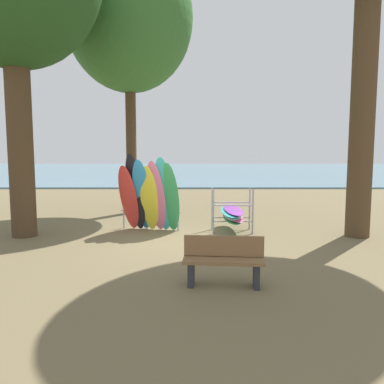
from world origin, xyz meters
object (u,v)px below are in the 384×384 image
object	(u,v)px
park_bench	(225,260)
board_storage_rack	(233,213)
tree_mid_behind	(131,19)
leaning_board_pile	(150,196)

from	to	relation	value
park_bench	board_storage_rack	bearing A→B (deg)	82.37
tree_mid_behind	park_bench	distance (m)	10.43
board_storage_rack	park_bench	bearing A→B (deg)	-97.63
park_bench	tree_mid_behind	bearing A→B (deg)	109.72
tree_mid_behind	park_bench	xyz separation A→B (m)	(2.76, -7.71, -6.46)
leaning_board_pile	park_bench	distance (m)	4.81
board_storage_rack	tree_mid_behind	bearing A→B (deg)	135.69
board_storage_rack	park_bench	size ratio (longest dim) A/B	1.49
board_storage_rack	park_bench	distance (m)	4.47
tree_mid_behind	leaning_board_pile	xyz separation A→B (m)	(0.99, -3.28, -5.89)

